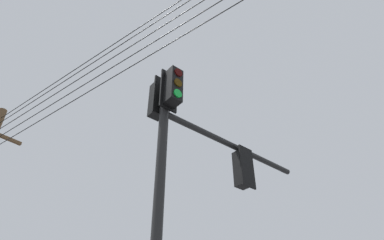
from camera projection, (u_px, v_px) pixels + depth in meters
signal_mast_assembly at (187, 163)px, 6.88m from camera, size 3.62×3.29×6.96m
overhead_wire_span at (196, 7)px, 8.49m from camera, size 8.43×16.81×2.09m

